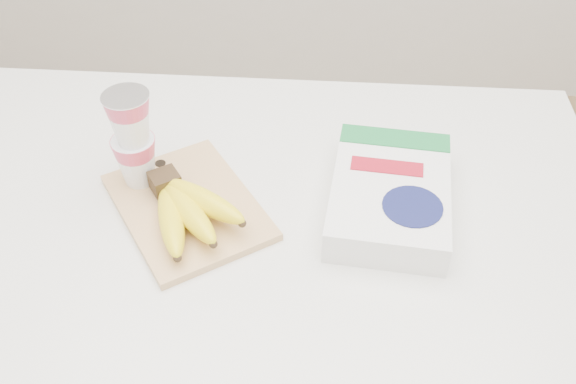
{
  "coord_description": "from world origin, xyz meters",
  "views": [
    {
      "loc": [
        0.16,
        -0.77,
        1.8
      ],
      "look_at": [
        0.1,
        0.04,
        1.06
      ],
      "focal_mm": 40.0,
      "sensor_mm": 36.0,
      "label": 1
    }
  ],
  "objects_px": {
    "table": "(241,380)",
    "bananas": "(186,209)",
    "cutting_board": "(188,207)",
    "yogurt_stack": "(132,137)",
    "cereal_box": "(390,194)"
  },
  "relations": [
    {
      "from": "table",
      "to": "bananas",
      "type": "relative_size",
      "value": 6.32
    },
    {
      "from": "cutting_board",
      "to": "yogurt_stack",
      "type": "xyz_separation_m",
      "value": [
        -0.09,
        0.05,
        0.11
      ]
    },
    {
      "from": "cutting_board",
      "to": "cereal_box",
      "type": "height_order",
      "value": "cereal_box"
    },
    {
      "from": "table",
      "to": "yogurt_stack",
      "type": "relative_size",
      "value": 7.36
    },
    {
      "from": "yogurt_stack",
      "to": "table",
      "type": "bearing_deg",
      "value": -24.61
    },
    {
      "from": "bananas",
      "to": "cereal_box",
      "type": "height_order",
      "value": "bananas"
    },
    {
      "from": "cutting_board",
      "to": "yogurt_stack",
      "type": "distance_m",
      "value": 0.15
    },
    {
      "from": "table",
      "to": "cutting_board",
      "type": "relative_size",
      "value": 4.6
    },
    {
      "from": "yogurt_stack",
      "to": "cereal_box",
      "type": "bearing_deg",
      "value": -2.91
    },
    {
      "from": "yogurt_stack",
      "to": "cutting_board",
      "type": "bearing_deg",
      "value": -29.68
    },
    {
      "from": "yogurt_stack",
      "to": "cereal_box",
      "type": "xyz_separation_m",
      "value": [
        0.44,
        -0.02,
        -0.08
      ]
    },
    {
      "from": "bananas",
      "to": "yogurt_stack",
      "type": "distance_m",
      "value": 0.16
    },
    {
      "from": "yogurt_stack",
      "to": "bananas",
      "type": "bearing_deg",
      "value": -42.22
    },
    {
      "from": "cutting_board",
      "to": "bananas",
      "type": "relative_size",
      "value": 1.37
    },
    {
      "from": "bananas",
      "to": "yogurt_stack",
      "type": "relative_size",
      "value": 1.16
    }
  ]
}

